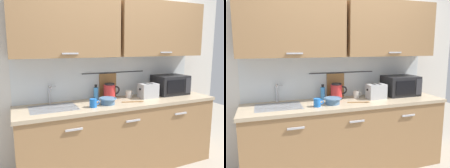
{
  "view_description": "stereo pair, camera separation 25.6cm",
  "coord_description": "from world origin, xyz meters",
  "views": [
    {
      "loc": [
        -1.23,
        -2.16,
        1.57
      ],
      "look_at": [
        -0.11,
        0.33,
        1.12
      ],
      "focal_mm": 36.18,
      "sensor_mm": 36.0,
      "label": 1
    },
    {
      "loc": [
        -0.99,
        -2.25,
        1.57
      ],
      "look_at": [
        -0.11,
        0.33,
        1.12
      ],
      "focal_mm": 36.18,
      "sensor_mm": 36.0,
      "label": 2
    }
  ],
  "objects": [
    {
      "name": "counter_unit",
      "position": [
        -0.01,
        0.3,
        0.46
      ],
      "size": [
        2.53,
        0.64,
        0.9
      ],
      "color": "#997047",
      "rests_on": "ground"
    },
    {
      "name": "back_wall_assembly",
      "position": [
        -0.0,
        0.53,
        1.52
      ],
      "size": [
        3.7,
        0.41,
        2.5
      ],
      "color": "silver",
      "rests_on": "ground"
    },
    {
      "name": "sink_faucet",
      "position": [
        -0.83,
        0.53,
        1.04
      ],
      "size": [
        0.09,
        0.17,
        0.22
      ],
      "color": "#B2B5BA",
      "rests_on": "counter_unit"
    },
    {
      "name": "microwave",
      "position": [
        0.84,
        0.41,
        1.04
      ],
      "size": [
        0.46,
        0.35,
        0.27
      ],
      "color": "black",
      "rests_on": "counter_unit"
    },
    {
      "name": "electric_kettle",
      "position": [
        -0.08,
        0.46,
        1.0
      ],
      "size": [
        0.23,
        0.16,
        0.21
      ],
      "color": "black",
      "rests_on": "counter_unit"
    },
    {
      "name": "dish_soap_bottle",
      "position": [
        -0.26,
        0.5,
        0.99
      ],
      "size": [
        0.06,
        0.06,
        0.2
      ],
      "color": "#3F8CD8",
      "rests_on": "counter_unit"
    },
    {
      "name": "mug_near_sink",
      "position": [
        -0.41,
        0.17,
        0.95
      ],
      "size": [
        0.12,
        0.08,
        0.09
      ],
      "color": "blue",
      "rests_on": "counter_unit"
    },
    {
      "name": "mixing_bowl",
      "position": [
        -0.21,
        0.23,
        0.94
      ],
      "size": [
        0.21,
        0.21,
        0.08
      ],
      "color": "#4C7093",
      "rests_on": "counter_unit"
    },
    {
      "name": "toaster",
      "position": [
        0.42,
        0.33,
        1.0
      ],
      "size": [
        0.26,
        0.17,
        0.19
      ],
      "color": "#B7BABF",
      "rests_on": "counter_unit"
    },
    {
      "name": "mug_by_kettle",
      "position": [
        0.19,
        0.44,
        0.95
      ],
      "size": [
        0.12,
        0.08,
        0.09
      ],
      "color": "silver",
      "rests_on": "counter_unit"
    },
    {
      "name": "wooden_spoon",
      "position": [
        0.14,
        0.18,
        0.91
      ],
      "size": [
        0.27,
        0.1,
        0.01
      ],
      "color": "#9E7042",
      "rests_on": "counter_unit"
    }
  ]
}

